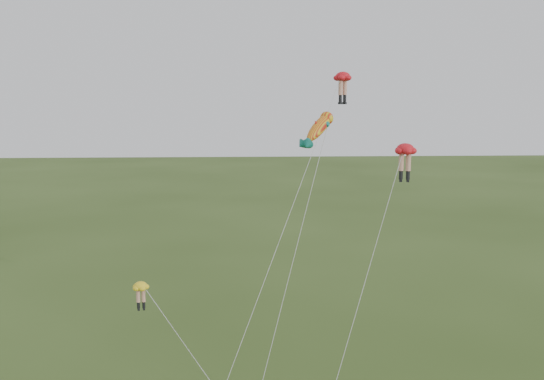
{
  "coord_description": "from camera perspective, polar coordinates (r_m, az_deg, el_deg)",
  "views": [
    {
      "loc": [
        -1.52,
        -32.51,
        17.28
      ],
      "look_at": [
        0.52,
        6.0,
        11.47
      ],
      "focal_mm": 40.0,
      "sensor_mm": 36.0,
      "label": 1
    }
  ],
  "objects": [
    {
      "name": "fish_kite",
      "position": [
        37.91,
        4.46,
        5.79
      ],
      "size": [
        5.56,
        7.09,
        16.74
      ],
      "rotation": [
        0.6,
        0.0,
        -0.76
      ],
      "color": "yellow",
      "rests_on": "ground"
    },
    {
      "name": "legs_kite_yellow",
      "position": [
        34.46,
        -11.86,
        -9.57
      ],
      "size": [
        6.15,
        3.36,
        7.34
      ],
      "rotation": [
        0.0,
        0.0,
        0.19
      ],
      "color": "yellow",
      "rests_on": "ground"
    },
    {
      "name": "legs_kite_red_mid",
      "position": [
        37.57,
        12.31,
        3.14
      ],
      "size": [
        6.88,
        8.26,
        14.63
      ],
      "rotation": [
        0.0,
        0.0,
        -0.24
      ],
      "color": "red",
      "rests_on": "ground"
    },
    {
      "name": "legs_kite_red_high",
      "position": [
        42.08,
        6.46,
        9.78
      ],
      "size": [
        9.4,
        10.55,
        19.13
      ],
      "rotation": [
        0.0,
        0.0,
        0.55
      ],
      "color": "red",
      "rests_on": "ground"
    }
  ]
}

